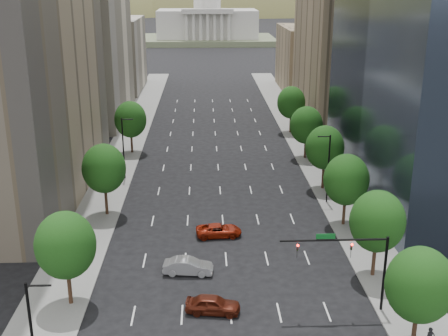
{
  "coord_description": "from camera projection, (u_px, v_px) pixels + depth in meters",
  "views": [
    {
      "loc": [
        -2.12,
        -12.07,
        27.19
      ],
      "look_at": [
        -0.0,
        45.55,
        8.0
      ],
      "focal_mm": 45.46,
      "sensor_mm": 36.0,
      "label": 1
    }
  ],
  "objects": [
    {
      "name": "midrise_cream_left",
      "position": [
        86.0,
        32.0,
        111.37
      ],
      "size": [
        14.0,
        30.0,
        35.0
      ],
      "primitive_type": "cube",
      "color": "beige",
      "rests_on": "ground"
    },
    {
      "name": "parking_tan_right",
      "position": [
        341.0,
        45.0,
        111.06
      ],
      "size": [
        14.0,
        30.0,
        30.0
      ],
      "primitive_type": "cube",
      "color": "#8C7759",
      "rests_on": "ground"
    },
    {
      "name": "filler_right",
      "position": [
        309.0,
        59.0,
        144.56
      ],
      "size": [
        14.0,
        26.0,
        16.0
      ],
      "primitive_type": "cube",
      "color": "#8C7759",
      "rests_on": "ground"
    },
    {
      "name": "tree_right_0",
      "position": [
        420.0,
        285.0,
        42.6
      ],
      "size": [
        5.2,
        5.2,
        8.39
      ],
      "color": "#382316",
      "rests_on": "ground"
    },
    {
      "name": "sidewalk_left",
      "position": [
        105.0,
        191.0,
        76.44
      ],
      "size": [
        6.0,
        200.0,
        0.15
      ],
      "primitive_type": "cube",
      "color": "slate",
      "rests_on": "ground"
    },
    {
      "name": "tree_left_2",
      "position": [
        130.0,
        119.0,
        91.79
      ],
      "size": [
        5.2,
        5.2,
        8.68
      ],
      "color": "#382316",
      "rests_on": "ground"
    },
    {
      "name": "sidewalk_right",
      "position": [
        333.0,
        188.0,
        77.51
      ],
      "size": [
        6.0,
        200.0,
        0.15
      ],
      "primitive_type": "cube",
      "color": "slate",
      "rests_on": "ground"
    },
    {
      "name": "tree_right_5",
      "position": [
        291.0,
        103.0,
        104.12
      ],
      "size": [
        5.2,
        5.2,
        8.75
      ],
      "color": "#382316",
      "rests_on": "ground"
    },
    {
      "name": "tree_right_3",
      "position": [
        325.0,
        148.0,
        75.63
      ],
      "size": [
        5.2,
        5.2,
        8.89
      ],
      "color": "#382316",
      "rests_on": "ground"
    },
    {
      "name": "filler_left",
      "position": [
        114.0,
        54.0,
        145.35
      ],
      "size": [
        14.0,
        26.0,
        18.0
      ],
      "primitive_type": "cube",
      "color": "beige",
      "rests_on": "ground"
    },
    {
      "name": "car_silver",
      "position": [
        188.0,
        266.0,
        54.93
      ],
      "size": [
        4.97,
        2.16,
        1.59
      ],
      "primitive_type": "imported",
      "rotation": [
        0.0,
        0.0,
        1.47
      ],
      "color": "#A5A6AA",
      "rests_on": "ground"
    },
    {
      "name": "car_maroon",
      "position": [
        213.0,
        304.0,
        48.47
      ],
      "size": [
        4.91,
        2.52,
        1.6
      ],
      "primitive_type": "imported",
      "rotation": [
        0.0,
        0.0,
        1.43
      ],
      "color": "#4C180C",
      "rests_on": "ground"
    },
    {
      "name": "foothills",
      "position": [
        237.0,
        44.0,
        601.58
      ],
      "size": [
        720.0,
        413.0,
        263.0
      ],
      "color": "olive",
      "rests_on": "ground"
    },
    {
      "name": "car_red_far",
      "position": [
        219.0,
        230.0,
        63.03
      ],
      "size": [
        5.24,
        2.75,
        1.41
      ],
      "primitive_type": "imported",
      "rotation": [
        0.0,
        0.0,
        1.65
      ],
      "color": "maroon",
      "rests_on": "ground"
    },
    {
      "name": "tree_left_0",
      "position": [
        65.0,
        245.0,
        48.15
      ],
      "size": [
        5.2,
        5.2,
        8.75
      ],
      "color": "#382316",
      "rests_on": "ground"
    },
    {
      "name": "capitol",
      "position": [
        207.0,
        23.0,
        254.17
      ],
      "size": [
        60.0,
        40.0,
        35.2
      ],
      "color": "#596647",
      "rests_on": "ground"
    },
    {
      "name": "streetlight_rn",
      "position": [
        328.0,
        167.0,
        71.2
      ],
      "size": [
        1.7,
        0.2,
        9.0
      ],
      "color": "black",
      "rests_on": "ground"
    },
    {
      "name": "streetlight_ln",
      "position": [
        124.0,
        147.0,
        79.74
      ],
      "size": [
        1.7,
        0.2,
        9.0
      ],
      "color": "black",
      "rests_on": "ground"
    },
    {
      "name": "tree_right_1",
      "position": [
        377.0,
        221.0,
        52.91
      ],
      "size": [
        5.2,
        5.2,
        8.75
      ],
      "color": "#382316",
      "rests_on": "ground"
    },
    {
      "name": "tree_left_1",
      "position": [
        104.0,
        169.0,
        67.04
      ],
      "size": [
        5.2,
        5.2,
        8.97
      ],
      "color": "#382316",
      "rests_on": "ground"
    },
    {
      "name": "traffic_signal",
      "position": [
        357.0,
        257.0,
        47.28
      ],
      "size": [
        9.12,
        0.4,
        7.38
      ],
      "color": "black",
      "rests_on": "ground"
    },
    {
      "name": "tree_right_4",
      "position": [
        306.0,
        125.0,
        89.04
      ],
      "size": [
        5.2,
        5.2,
        8.46
      ],
      "color": "#382316",
      "rests_on": "ground"
    },
    {
      "name": "tree_right_2",
      "position": [
        346.0,
        180.0,
        64.34
      ],
      "size": [
        5.2,
        5.2,
        8.61
      ],
      "color": "#382316",
      "rests_on": "ground"
    }
  ]
}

